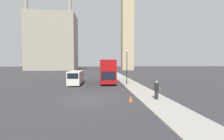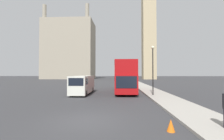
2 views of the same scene
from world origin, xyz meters
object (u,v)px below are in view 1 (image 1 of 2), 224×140
clock_tower (128,9)px  white_van (76,77)px  red_double_decker_bus (107,70)px  street_lamp (127,62)px  pedestrian (157,90)px

clock_tower → white_van: size_ratio=10.17×
white_van → red_double_decker_bus: bearing=26.0°
red_double_decker_bus → white_van: bearing=-154.0°
red_double_decker_bus → white_van: (-5.44, -2.66, -1.11)m
clock_tower → street_lamp: clock_tower is taller
clock_tower → white_van: 63.21m
clock_tower → pedestrian: 71.54m
white_van → pedestrian: bearing=-51.2°
clock_tower → white_van: clock_tower is taller
pedestrian → street_lamp: street_lamp is taller
red_double_decker_bus → pedestrian: 15.12m
clock_tower → red_double_decker_bus: size_ratio=5.91×
pedestrian → red_double_decker_bus: bearing=105.7°
red_double_decker_bus → street_lamp: street_lamp is taller
clock_tower → street_lamp: 61.19m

